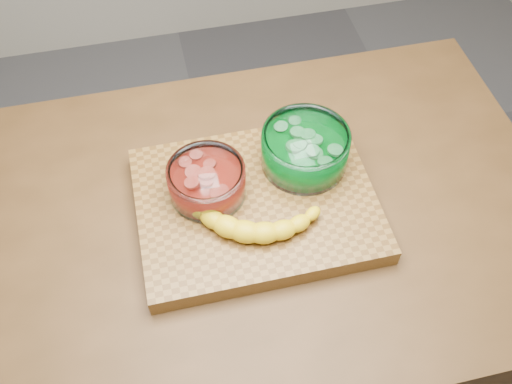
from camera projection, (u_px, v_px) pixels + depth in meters
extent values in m
plane|color=#4F4F53|center=(256.00, 369.00, 1.83)|extent=(3.50, 3.50, 0.00)
cube|color=#482E15|center=(256.00, 309.00, 1.47)|extent=(1.20, 0.80, 0.90)
cube|color=brown|center=(256.00, 204.00, 1.10)|extent=(0.45, 0.35, 0.04)
cylinder|color=white|center=(207.00, 181.00, 1.06)|extent=(0.15, 0.15, 0.07)
cylinder|color=red|center=(207.00, 184.00, 1.07)|extent=(0.12, 0.12, 0.04)
cylinder|color=#ED5C4A|center=(206.00, 175.00, 1.05)|extent=(0.12, 0.12, 0.02)
cylinder|color=white|center=(305.00, 149.00, 1.10)|extent=(0.17, 0.17, 0.08)
cylinder|color=#007D1C|center=(305.00, 153.00, 1.11)|extent=(0.15, 0.15, 0.05)
cylinder|color=#5BC168|center=(306.00, 142.00, 1.08)|extent=(0.14, 0.14, 0.02)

